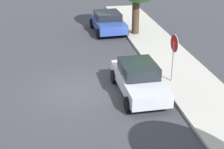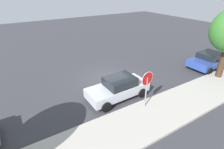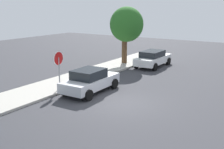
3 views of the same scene
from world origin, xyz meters
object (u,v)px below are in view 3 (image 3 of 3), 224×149
object	(u,v)px
parked_car_white	(153,58)
stop_sign	(59,64)
street_tree_mid_block	(127,25)
parked_car_silver	(90,81)

from	to	relation	value
parked_car_white	stop_sign	bearing A→B (deg)	168.97
stop_sign	parked_car_white	bearing A→B (deg)	-11.03
street_tree_mid_block	parked_car_white	bearing A→B (deg)	-81.81
stop_sign	parked_car_silver	world-z (taller)	stop_sign
parked_car_silver	parked_car_white	world-z (taller)	parked_car_silver
parked_car_white	parked_car_silver	bearing A→B (deg)	179.64
stop_sign	parked_car_silver	distance (m)	2.19
stop_sign	street_tree_mid_block	xyz separation A→B (m)	(9.29, 0.59, 1.82)
stop_sign	parked_car_white	distance (m)	9.87
parked_car_silver	parked_car_white	distance (m)	8.91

